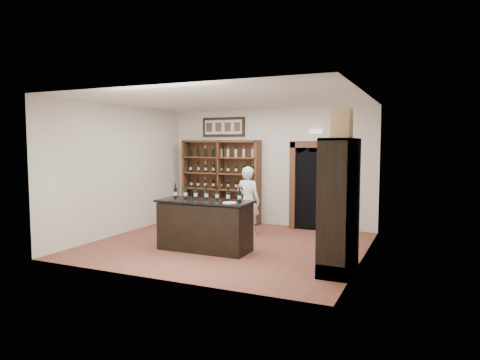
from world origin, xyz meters
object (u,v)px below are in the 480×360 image
(tasting_counter, at_px, (205,226))
(shopkeeper, at_px, (248,201))
(wine_crate, at_px, (342,124))
(side_cabinet, at_px, (341,226))
(wine_shelf, at_px, (221,181))
(counter_bottle_0, at_px, (175,193))

(tasting_counter, xyz_separation_m, shopkeeper, (0.22, 1.67, 0.30))
(wine_crate, bearing_deg, tasting_counter, -166.40)
(side_cabinet, relative_size, shopkeeper, 1.38)
(wine_shelf, relative_size, tasting_counter, 1.17)
(tasting_counter, xyz_separation_m, counter_bottle_0, (-0.72, 0.07, 0.61))
(tasting_counter, height_order, side_cabinet, side_cabinet)
(wine_crate, bearing_deg, counter_bottle_0, -166.97)
(side_cabinet, bearing_deg, counter_bottle_0, 173.85)
(wine_shelf, bearing_deg, counter_bottle_0, -82.44)
(shopkeeper, xyz_separation_m, wine_crate, (2.45, -1.80, 1.65))
(wine_shelf, xyz_separation_m, tasting_counter, (1.10, -2.93, -0.61))
(shopkeeper, distance_m, wine_crate, 3.46)
(wine_shelf, relative_size, wine_crate, 4.58)
(side_cabinet, distance_m, wine_crate, 1.70)
(tasting_counter, height_order, counter_bottle_0, counter_bottle_0)
(counter_bottle_0, height_order, side_cabinet, side_cabinet)
(counter_bottle_0, distance_m, side_cabinet, 3.48)
(wine_crate, bearing_deg, shopkeeper, 160.16)
(tasting_counter, bearing_deg, wine_shelf, 110.56)
(side_cabinet, bearing_deg, tasting_counter, 173.72)
(wine_shelf, height_order, counter_bottle_0, wine_shelf)
(counter_bottle_0, xyz_separation_m, wine_crate, (3.39, -0.21, 1.33))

